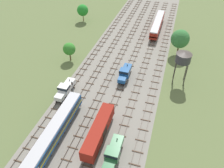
{
  "coord_description": "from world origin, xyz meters",
  "views": [
    {
      "loc": [
        13.76,
        1.45,
        39.83
      ],
      "look_at": [
        0.0,
        46.45,
        1.5
      ],
      "focal_mm": 35.75,
      "sensor_mm": 36.0,
      "label": 1
    }
  ],
  "objects_px": {
    "passenger_coach_left_near": "(54,131)",
    "freight_boxcar_centre_mid": "(99,131)",
    "water_tower": "(183,58)",
    "shunter_loco_centre_far": "(125,73)",
    "passenger_coach_centre_right_farther": "(157,24)",
    "signal_post_nearest": "(73,87)",
    "shunter_loco_centre_right_nearest": "(113,153)",
    "shunter_loco_far_left_midfar": "(65,89)"
  },
  "relations": [
    {
      "from": "freight_boxcar_centre_mid",
      "to": "passenger_coach_centre_right_farther",
      "type": "distance_m",
      "value": 56.98
    },
    {
      "from": "shunter_loco_centre_right_nearest",
      "to": "passenger_coach_left_near",
      "type": "bearing_deg",
      "value": 174.89
    },
    {
      "from": "shunter_loco_centre_far",
      "to": "water_tower",
      "type": "bearing_deg",
      "value": 11.17
    },
    {
      "from": "shunter_loco_far_left_midfar",
      "to": "signal_post_nearest",
      "type": "distance_m",
      "value": 2.45
    },
    {
      "from": "passenger_coach_left_near",
      "to": "water_tower",
      "type": "bearing_deg",
      "value": 49.74
    },
    {
      "from": "shunter_loco_centre_far",
      "to": "passenger_coach_left_near",
      "type": "bearing_deg",
      "value": -109.31
    },
    {
      "from": "signal_post_nearest",
      "to": "shunter_loco_centre_right_nearest",
      "type": "bearing_deg",
      "value": -44.37
    },
    {
      "from": "freight_boxcar_centre_mid",
      "to": "shunter_loco_centre_far",
      "type": "bearing_deg",
      "value": 90.02
    },
    {
      "from": "shunter_loco_centre_far",
      "to": "shunter_loco_far_left_midfar",
      "type": "bearing_deg",
      "value": -139.07
    },
    {
      "from": "passenger_coach_centre_right_farther",
      "to": "signal_post_nearest",
      "type": "relative_size",
      "value": 4.61
    },
    {
      "from": "water_tower",
      "to": "signal_post_nearest",
      "type": "distance_m",
      "value": 30.07
    },
    {
      "from": "water_tower",
      "to": "passenger_coach_left_near",
      "type": "bearing_deg",
      "value": -130.26
    },
    {
      "from": "shunter_loco_far_left_midfar",
      "to": "water_tower",
      "type": "distance_m",
      "value": 32.28
    },
    {
      "from": "shunter_loco_centre_right_nearest",
      "to": "shunter_loco_centre_far",
      "type": "bearing_deg",
      "value": 99.5
    },
    {
      "from": "passenger_coach_left_near",
      "to": "freight_boxcar_centre_mid",
      "type": "relative_size",
      "value": 1.57
    },
    {
      "from": "water_tower",
      "to": "signal_post_nearest",
      "type": "bearing_deg",
      "value": -151.36
    },
    {
      "from": "passenger_coach_left_near",
      "to": "shunter_loco_far_left_midfar",
      "type": "relative_size",
      "value": 2.6
    },
    {
      "from": "passenger_coach_centre_right_farther",
      "to": "signal_post_nearest",
      "type": "xyz_separation_m",
      "value": [
        -15.43,
        -45.85,
        0.45
      ]
    },
    {
      "from": "shunter_loco_centre_far",
      "to": "passenger_coach_centre_right_farther",
      "type": "xyz_separation_m",
      "value": [
        4.41,
        34.6,
        0.6
      ]
    },
    {
      "from": "freight_boxcar_centre_mid",
      "to": "shunter_loco_centre_far",
      "type": "relative_size",
      "value": 1.65
    },
    {
      "from": "freight_boxcar_centre_mid",
      "to": "water_tower",
      "type": "relative_size",
      "value": 1.44
    },
    {
      "from": "shunter_loco_centre_right_nearest",
      "to": "water_tower",
      "type": "distance_m",
      "value": 31.75
    },
    {
      "from": "freight_boxcar_centre_mid",
      "to": "water_tower",
      "type": "distance_m",
      "value": 29.84
    },
    {
      "from": "shunter_loco_centre_right_nearest",
      "to": "passenger_coach_centre_right_farther",
      "type": "distance_m",
      "value": 60.94
    },
    {
      "from": "freight_boxcar_centre_mid",
      "to": "passenger_coach_centre_right_farther",
      "type": "bearing_deg",
      "value": 85.57
    },
    {
      "from": "passenger_coach_left_near",
      "to": "shunter_loco_far_left_midfar",
      "type": "distance_m",
      "value": 14.39
    },
    {
      "from": "shunter_loco_centre_right_nearest",
      "to": "signal_post_nearest",
      "type": "distance_m",
      "value": 21.6
    },
    {
      "from": "signal_post_nearest",
      "to": "water_tower",
      "type": "bearing_deg",
      "value": 28.64
    },
    {
      "from": "passenger_coach_left_near",
      "to": "signal_post_nearest",
      "type": "bearing_deg",
      "value": 99.0
    },
    {
      "from": "shunter_loco_centre_right_nearest",
      "to": "signal_post_nearest",
      "type": "bearing_deg",
      "value": 135.63
    },
    {
      "from": "shunter_loco_centre_right_nearest",
      "to": "shunter_loco_far_left_midfar",
      "type": "xyz_separation_m",
      "value": [
        -17.63,
        14.87,
        0.0
      ]
    },
    {
      "from": "shunter_loco_centre_far",
      "to": "signal_post_nearest",
      "type": "distance_m",
      "value": 15.78
    },
    {
      "from": "shunter_loco_centre_right_nearest",
      "to": "passenger_coach_left_near",
      "type": "relative_size",
      "value": 0.38
    },
    {
      "from": "shunter_loco_centre_far",
      "to": "signal_post_nearest",
      "type": "bearing_deg",
      "value": -134.41
    },
    {
      "from": "passenger_coach_left_near",
      "to": "water_tower",
      "type": "height_order",
      "value": "water_tower"
    },
    {
      "from": "water_tower",
      "to": "passenger_coach_centre_right_farther",
      "type": "bearing_deg",
      "value": 108.51
    },
    {
      "from": "passenger_coach_centre_right_farther",
      "to": "water_tower",
      "type": "bearing_deg",
      "value": -71.49
    },
    {
      "from": "shunter_loco_centre_right_nearest",
      "to": "freight_boxcar_centre_mid",
      "type": "height_order",
      "value": "freight_boxcar_centre_mid"
    },
    {
      "from": "shunter_loco_far_left_midfar",
      "to": "signal_post_nearest",
      "type": "height_order",
      "value": "signal_post_nearest"
    },
    {
      "from": "passenger_coach_left_near",
      "to": "passenger_coach_centre_right_farther",
      "type": "bearing_deg",
      "value": 77.52
    },
    {
      "from": "passenger_coach_centre_right_farther",
      "to": "water_tower",
      "type": "distance_m",
      "value": 33.82
    },
    {
      "from": "shunter_loco_centre_right_nearest",
      "to": "shunter_loco_far_left_midfar",
      "type": "bearing_deg",
      "value": 139.85
    }
  ]
}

